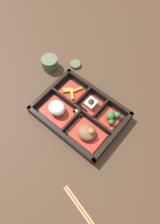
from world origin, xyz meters
The scene contains 12 objects.
ground_plane centered at (0.00, 0.00, 0.00)m, with size 3.00×3.00×0.00m, color #382619.
bento_base centered at (0.00, 0.00, 0.01)m, with size 0.33×0.24×0.01m.
bento_rim centered at (0.00, 0.00, 0.02)m, with size 0.33×0.24×0.04m.
bowl_stew centered at (-0.07, 0.05, 0.03)m, with size 0.13×0.09×0.05m.
bowl_rice centered at (0.07, 0.05, 0.03)m, with size 0.13×0.09×0.05m.
bowl_greens centered at (-0.10, -0.06, 0.02)m, with size 0.07×0.08×0.04m.
bowl_tofu centered at (-0.01, -0.06, 0.02)m, with size 0.07×0.08×0.03m.
bowl_carrots centered at (0.09, -0.05, 0.02)m, with size 0.09×0.08×0.02m.
bowl_pickles centered at (0.01, 0.00, 0.02)m, with size 0.04×0.04×0.01m.
tea_cup centered at (0.25, -0.10, 0.03)m, with size 0.07×0.07×0.05m.
chopsticks centered at (-0.25, 0.26, 0.00)m, with size 0.23×0.06×0.01m.
sauce_dish centered at (0.18, -0.18, 0.01)m, with size 0.05×0.05×0.01m.
Camera 1 is at (-0.25, 0.29, 0.76)m, focal length 35.00 mm.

